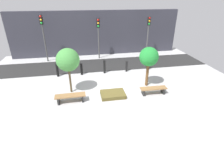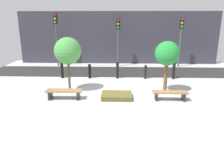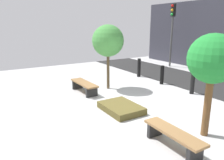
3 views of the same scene
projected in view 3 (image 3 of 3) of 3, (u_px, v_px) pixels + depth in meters
ground_plane at (128, 109)px, 7.38m from camera, size 18.00×18.00×0.00m
road_strip at (218, 87)px, 9.91m from camera, size 18.00×3.06×0.01m
bench_left at (84, 85)px, 9.08m from camera, size 1.70×0.52×0.44m
bench_right at (173, 136)px, 5.03m from camera, size 1.62×0.47×0.42m
planter_bed at (121, 108)px, 7.20m from camera, size 1.43×1.04×0.21m
tree_behind_left_bench at (108, 41)px, 9.22m from camera, size 1.35×1.35×2.78m
tree_behind_right_bench at (213, 60)px, 5.19m from camera, size 1.21×1.21×2.60m
bollard_far_left at (139, 68)px, 11.76m from camera, size 0.18×0.18×0.99m
bollard_left at (162, 75)px, 10.33m from camera, size 0.18×0.18×0.89m
bollard_center at (193, 82)px, 8.88m from camera, size 0.17×0.17×1.03m
traffic_light_west at (172, 24)px, 14.03m from camera, size 0.28×0.27×4.01m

